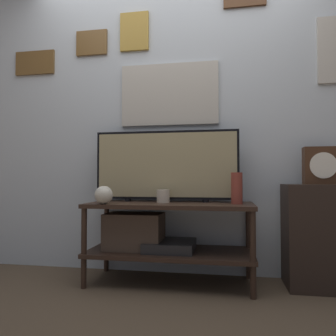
# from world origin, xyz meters

# --- Properties ---
(ground_plane) EXTENTS (12.00, 12.00, 0.00)m
(ground_plane) POSITION_xyz_m (0.00, 0.00, 0.00)
(ground_plane) COLOR #4C3D2D
(wall_back) EXTENTS (6.40, 0.08, 2.70)m
(wall_back) POSITION_xyz_m (0.00, 0.59, 1.36)
(wall_back) COLOR #B2BCC6
(wall_back) RESTS_ON ground_plane
(media_console) EXTENTS (1.22, 0.50, 0.59)m
(media_console) POSITION_xyz_m (-0.11, 0.29, 0.37)
(media_console) COLOR black
(media_console) RESTS_ON ground_plane
(television) EXTENTS (1.13, 0.05, 0.56)m
(television) POSITION_xyz_m (-0.05, 0.40, 0.88)
(television) COLOR black
(television) RESTS_ON media_console
(vase_tall_ceramic) EXTENTS (0.08, 0.08, 0.22)m
(vase_tall_ceramic) POSITION_xyz_m (0.49, 0.27, 0.70)
(vase_tall_ceramic) COLOR brown
(vase_tall_ceramic) RESTS_ON media_console
(vase_round_glass) EXTENTS (0.13, 0.13, 0.13)m
(vase_round_glass) POSITION_xyz_m (-0.44, 0.09, 0.66)
(vase_round_glass) COLOR beige
(vase_round_glass) RESTS_ON media_console
(candle_jar) EXTENTS (0.10, 0.10, 0.10)m
(candle_jar) POSITION_xyz_m (-0.05, 0.30, 0.64)
(candle_jar) COLOR #C1B29E
(candle_jar) RESTS_ON media_console
(side_table) EXTENTS (0.43, 0.35, 0.73)m
(side_table) POSITION_xyz_m (1.04, 0.36, 0.36)
(side_table) COLOR black
(side_table) RESTS_ON ground_plane
(mantel_clock) EXTENTS (0.25, 0.11, 0.27)m
(mantel_clock) POSITION_xyz_m (1.09, 0.41, 0.87)
(mantel_clock) COLOR #422819
(mantel_clock) RESTS_ON side_table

